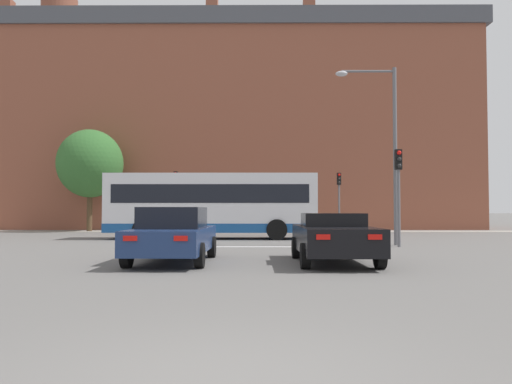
# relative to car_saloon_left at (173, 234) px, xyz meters

# --- Properties ---
(stop_line_strip) EXTENTS (8.67, 0.30, 0.01)m
(stop_line_strip) POSITION_rel_car_saloon_left_xyz_m (2.04, 5.75, -0.77)
(stop_line_strip) COLOR silver
(stop_line_strip) RESTS_ON ground_plane
(far_pavement) EXTENTS (69.63, 2.50, 0.01)m
(far_pavement) POSITION_rel_car_saloon_left_xyz_m (2.04, 19.64, -0.76)
(far_pavement) COLOR gray
(far_pavement) RESTS_ON ground_plane
(brick_civic_building) EXTENTS (41.49, 10.95, 21.90)m
(brick_civic_building) POSITION_rel_car_saloon_left_xyz_m (-1.60, 27.17, 7.50)
(brick_civic_building) COLOR brown
(brick_civic_building) RESTS_ON ground_plane
(car_saloon_left) EXTENTS (2.09, 4.59, 1.52)m
(car_saloon_left) POSITION_rel_car_saloon_left_xyz_m (0.00, 0.00, 0.00)
(car_saloon_left) COLOR navy
(car_saloon_left) RESTS_ON ground_plane
(car_roadster_right) EXTENTS (2.09, 4.46, 1.36)m
(car_roadster_right) POSITION_rel_car_saloon_left_xyz_m (4.41, -0.16, -0.07)
(car_roadster_right) COLOR black
(car_roadster_right) RESTS_ON ground_plane
(bus_crossing_lead) EXTENTS (10.34, 2.67, 3.23)m
(bus_crossing_lead) POSITION_rel_car_saloon_left_xyz_m (0.02, 11.19, 0.96)
(bus_crossing_lead) COLOR silver
(bus_crossing_lead) RESTS_ON ground_plane
(traffic_light_far_right) EXTENTS (0.26, 0.31, 3.89)m
(traffic_light_far_right) POSITION_rel_car_saloon_left_xyz_m (7.66, 19.05, 1.86)
(traffic_light_far_right) COLOR slate
(traffic_light_far_right) RESTS_ON ground_plane
(traffic_light_near_right) EXTENTS (0.26, 0.31, 3.83)m
(traffic_light_near_right) POSITION_rel_car_saloon_left_xyz_m (7.87, 5.76, 1.82)
(traffic_light_near_right) COLOR slate
(traffic_light_near_right) RESTS_ON ground_plane
(traffic_light_far_left) EXTENTS (0.26, 0.31, 4.01)m
(traffic_light_far_left) POSITION_rel_car_saloon_left_xyz_m (-3.18, 19.28, 1.93)
(traffic_light_far_left) COLOR slate
(traffic_light_far_left) RESTS_ON ground_plane
(street_lamp_junction) EXTENTS (2.53, 0.36, 7.35)m
(street_lamp_junction) POSITION_rel_car_saloon_left_xyz_m (7.56, 6.71, 3.76)
(street_lamp_junction) COLOR slate
(street_lamp_junction) RESTS_ON ground_plane
(pedestrian_waiting) EXTENTS (0.43, 0.28, 1.58)m
(pedestrian_waiting) POSITION_rel_car_saloon_left_xyz_m (0.70, 19.08, 0.14)
(pedestrian_waiting) COLOR brown
(pedestrian_waiting) RESTS_ON ground_plane
(pedestrian_walking_east) EXTENTS (0.41, 0.23, 1.64)m
(pedestrian_walking_east) POSITION_rel_car_saloon_left_xyz_m (-3.62, 19.25, 0.18)
(pedestrian_walking_east) COLOR #333851
(pedestrian_walking_east) RESTS_ON ground_plane
(tree_by_building) EXTENTS (4.41, 4.41, 6.91)m
(tree_by_building) POSITION_rel_car_saloon_left_xyz_m (-9.11, 19.88, 3.81)
(tree_by_building) COLOR #4C3823
(tree_by_building) RESTS_ON ground_plane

